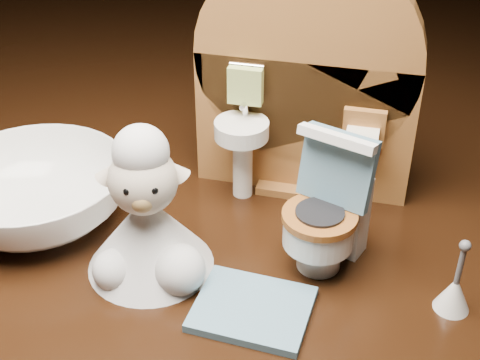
{
  "coord_description": "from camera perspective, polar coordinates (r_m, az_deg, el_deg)",
  "views": [
    {
      "loc": [
        0.05,
        -0.28,
        0.24
      ],
      "look_at": [
        -0.02,
        -0.01,
        0.05
      ],
      "focal_mm": 50.0,
      "sensor_mm": 36.0,
      "label": 1
    }
  ],
  "objects": [
    {
      "name": "toy_toilet",
      "position": [
        0.35,
        7.53,
        -3.11
      ],
      "size": [
        0.05,
        0.05,
        0.08
      ],
      "rotation": [
        0.0,
        0.0,
        -0.34
      ],
      "color": "white",
      "rests_on": "ground"
    },
    {
      "name": "backdrop_panel",
      "position": [
        0.39,
        5.47,
        7.56
      ],
      "size": [
        0.13,
        0.05,
        0.15
      ],
      "color": "brown",
      "rests_on": "ground"
    },
    {
      "name": "toilet_brush",
      "position": [
        0.35,
        17.83,
        -9.01
      ],
      "size": [
        0.02,
        0.02,
        0.04
      ],
      "color": "white",
      "rests_on": "ground"
    },
    {
      "name": "ceramic_bowl",
      "position": [
        0.4,
        -17.04,
        -1.14
      ],
      "size": [
        0.12,
        0.12,
        0.03
      ],
      "primitive_type": "imported",
      "rotation": [
        0.0,
        0.0,
        0.18
      ],
      "color": "white",
      "rests_on": "ground"
    },
    {
      "name": "plush_lamb",
      "position": [
        0.35,
        -7.88,
        -3.62
      ],
      "size": [
        0.07,
        0.07,
        0.09
      ],
      "rotation": [
        0.0,
        0.0,
        0.32
      ],
      "color": "silver",
      "rests_on": "ground"
    },
    {
      "name": "bath_mat",
      "position": [
        0.33,
        1.07,
        -10.94
      ],
      "size": [
        0.06,
        0.05,
        0.0
      ],
      "primitive_type": "cube",
      "rotation": [
        0.0,
        0.0,
        -0.06
      ],
      "color": "slate",
      "rests_on": "ground"
    }
  ]
}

